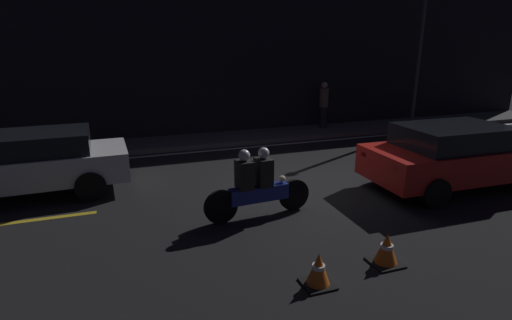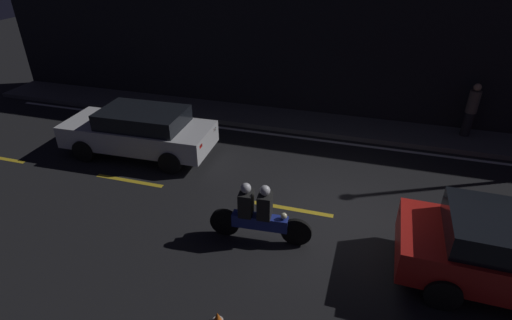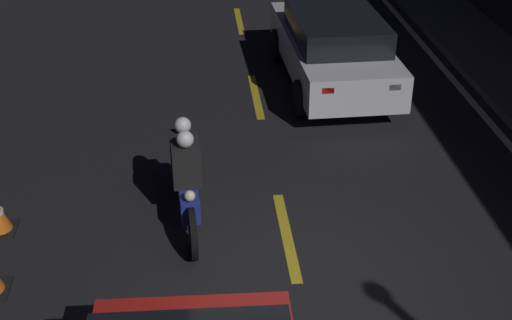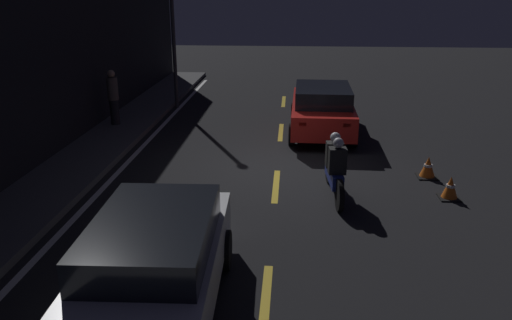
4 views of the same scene
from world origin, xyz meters
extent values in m
plane|color=black|center=(0.00, 0.00, 0.00)|extent=(56.00, 56.00, 0.00)
cube|color=gold|center=(-10.00, 0.00, 0.00)|extent=(2.00, 0.14, 0.01)
cube|color=gold|center=(-5.50, 0.00, 0.00)|extent=(2.00, 0.14, 0.01)
cube|color=gold|center=(-1.00, 0.00, 0.00)|extent=(2.00, 0.14, 0.01)
cube|color=silver|center=(-6.00, 1.49, 0.65)|extent=(4.47, 1.85, 0.65)
cube|color=black|center=(-5.78, 1.49, 1.20)|extent=(2.48, 1.61, 0.46)
cube|color=red|center=(-3.80, 1.00, 0.81)|extent=(0.07, 0.20, 0.10)
cube|color=red|center=(-3.84, 2.11, 0.81)|extent=(0.07, 0.20, 0.10)
cylinder|color=black|center=(-7.34, 0.61, 0.33)|extent=(0.66, 0.20, 0.65)
cylinder|color=black|center=(-7.40, 2.27, 0.33)|extent=(0.66, 0.20, 0.65)
cylinder|color=black|center=(-4.60, 0.70, 0.33)|extent=(0.66, 0.20, 0.65)
cylinder|color=black|center=(-4.66, 2.36, 0.33)|extent=(0.66, 0.20, 0.65)
cube|color=red|center=(1.37, -0.62, 0.84)|extent=(0.06, 0.20, 0.10)
cube|color=red|center=(1.35, -1.80, 0.84)|extent=(0.06, 0.20, 0.10)
cylinder|color=black|center=(-0.66, -1.21, 0.33)|extent=(0.66, 0.13, 0.66)
cylinder|color=black|center=(-2.23, -1.32, 0.33)|extent=(0.66, 0.15, 0.66)
cube|color=navy|center=(-1.45, -1.27, 0.48)|extent=(1.22, 0.33, 0.30)
sphere|color=#F2EABF|center=(-0.94, -1.23, 0.71)|extent=(0.14, 0.14, 0.14)
cube|color=black|center=(-1.35, -1.26, 0.90)|extent=(0.31, 0.38, 0.55)
sphere|color=silver|center=(-1.35, -1.26, 1.29)|extent=(0.22, 0.22, 0.22)
cube|color=black|center=(-1.75, -1.29, 0.90)|extent=(0.31, 0.38, 0.55)
sphere|color=silver|center=(-1.75, -1.29, 1.29)|extent=(0.22, 0.22, 0.22)
cube|color=black|center=(-1.45, -3.75, 0.01)|extent=(0.44, 0.44, 0.03)
camera|label=1|loc=(-3.93, -8.12, 3.32)|focal=28.00mm
camera|label=2|loc=(0.40, -7.77, 5.81)|focal=28.00mm
camera|label=3|loc=(6.58, -1.08, 5.35)|focal=50.00mm
camera|label=4|loc=(-11.62, -0.30, 4.30)|focal=35.00mm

